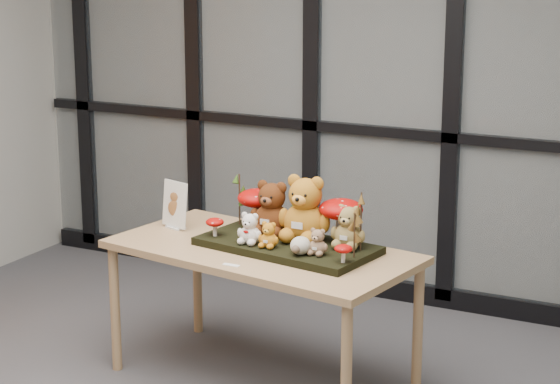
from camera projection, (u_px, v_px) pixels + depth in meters
The scene contains 22 objects.
room_shell at pixel (143, 74), 3.82m from camera, with size 5.00×5.00×5.00m.
glass_partition at pixel (380, 70), 6.03m from camera, with size 4.90×0.06×2.78m.
display_table at pixel (262, 261), 4.98m from camera, with size 1.60×0.97×0.70m.
diorama_tray at pixel (287, 246), 4.94m from camera, with size 0.86×0.43×0.04m, color black.
bear_pooh_yellow at pixel (306, 205), 4.92m from camera, with size 0.27×0.25×0.36m, color #B6711C, non-canonical shape.
bear_brown_medium at pixel (272, 205), 5.03m from camera, with size 0.23×0.21×0.30m, color #4E230D, non-canonical shape.
bear_tan_back at pixel (349, 224), 4.82m from camera, with size 0.18×0.16×0.23m, color olive, non-canonical shape.
bear_small_yellow at pixel (269, 233), 4.83m from camera, with size 0.11×0.10×0.14m, color orange, non-canonical shape.
bear_white_bow at pixel (250, 226), 4.89m from camera, with size 0.13×0.12×0.17m, color white, non-canonical shape.
bear_beige_small at pixel (318, 240), 4.72m from camera, with size 0.11×0.10×0.14m, color #987355, non-canonical shape.
plush_cream_hedgehog at pixel (300, 245), 4.73m from camera, with size 0.07×0.07×0.10m, color beige, non-canonical shape.
mushroom_back_left at pixel (257, 207), 5.15m from camera, with size 0.20×0.20×0.22m, color #9C0705, non-canonical shape.
mushroom_back_right at pixel (341, 219), 4.90m from camera, with size 0.21×0.21×0.24m, color #9C0705, non-canonical shape.
mushroom_front_left at pixel (215, 226), 5.02m from camera, with size 0.09×0.09×0.10m, color #9C0705, non-canonical shape.
mushroom_front_right at pixel (343, 253), 4.61m from camera, with size 0.08×0.08×0.09m, color #9C0705, non-canonical shape.
sprig_green_far_left at pixel (239, 199), 5.21m from camera, with size 0.05×0.05×0.27m, color #1F3D0D, non-canonical shape.
sprig_green_mid_left at pixel (271, 206), 5.15m from camera, with size 0.05×0.05×0.22m, color #1F3D0D, non-canonical shape.
sprig_dry_far_right at pixel (361, 221), 4.77m from camera, with size 0.05×0.05×0.28m, color brown, non-canonical shape.
sprig_dry_mid_right at pixel (354, 235), 4.67m from camera, with size 0.05×0.05×0.21m, color brown, non-canonical shape.
sprig_green_centre at pixel (298, 217), 5.08m from camera, with size 0.05×0.05×0.16m, color #1F3D0D, non-canonical shape.
sign_holder at pixel (175, 207), 5.28m from camera, with size 0.18×0.09×0.25m.
label_card at pixel (231, 265), 4.70m from camera, with size 0.08×0.03×0.00m, color white.
Camera 1 is at (2.19, -3.17, 2.17)m, focal length 65.00 mm.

